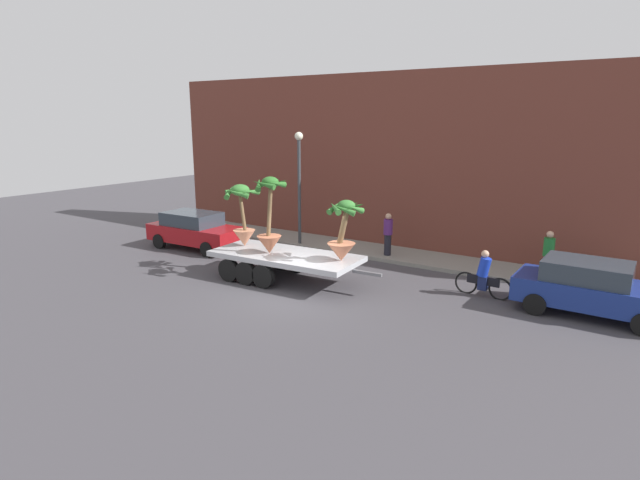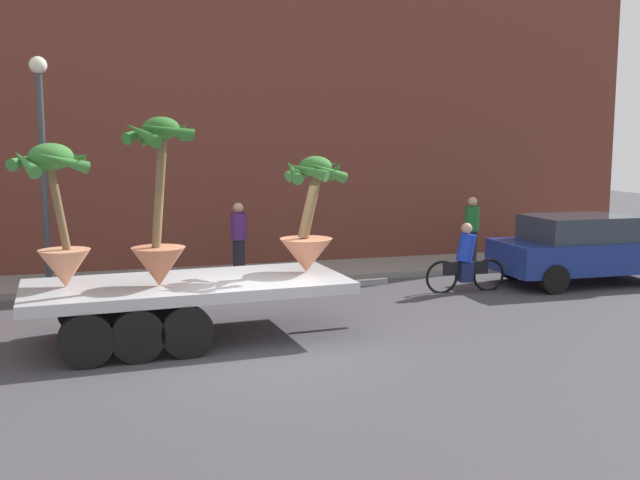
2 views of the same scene
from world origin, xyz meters
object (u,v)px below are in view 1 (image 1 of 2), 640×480
at_px(potted_palm_middle, 243,216).
at_px(cyclist, 483,276).
at_px(flatbed_trailer, 280,259).
at_px(trailing_car, 195,230).
at_px(potted_palm_front, 343,235).
at_px(pedestrian_near_gate, 548,255).
at_px(potted_palm_rear, 270,221).
at_px(pedestrian_far_left, 388,233).
at_px(parked_car, 591,288).
at_px(street_lamp, 299,173).

relative_size(potted_palm_middle, cyclist, 1.23).
xyz_separation_m(flatbed_trailer, trailing_car, (-5.83, 1.56, 0.08)).
height_order(potted_palm_front, pedestrian_near_gate, potted_palm_front).
bearing_deg(pedestrian_near_gate, potted_palm_rear, -149.08).
relative_size(potted_palm_middle, trailing_car, 0.52).
bearing_deg(potted_palm_front, pedestrian_far_left, 96.34).
bearing_deg(cyclist, potted_palm_rear, -160.01).
distance_m(flatbed_trailer, parked_car, 9.75).
distance_m(potted_palm_middle, street_lamp, 4.42).
height_order(flatbed_trailer, potted_palm_front, potted_palm_front).
xyz_separation_m(potted_palm_middle, potted_palm_front, (4.11, 0.21, -0.25)).
relative_size(parked_car, pedestrian_far_left, 2.44).
xyz_separation_m(potted_palm_front, trailing_car, (-8.23, 1.28, -1.03)).
xyz_separation_m(parked_car, trailing_car, (-15.32, -0.66, 0.00)).
distance_m(flatbed_trailer, potted_palm_middle, 2.18).
bearing_deg(cyclist, pedestrian_near_gate, 59.29).
relative_size(potted_palm_middle, potted_palm_front, 1.11).
bearing_deg(parked_car, cyclist, -178.86).
relative_size(potted_palm_rear, pedestrian_near_gate, 1.55).
distance_m(pedestrian_near_gate, pedestrian_far_left, 5.99).
xyz_separation_m(flatbed_trailer, pedestrian_near_gate, (7.91, 4.59, 0.29)).
bearing_deg(cyclist, trailing_car, -177.19).
height_order(potted_palm_middle, potted_palm_front, potted_palm_middle).
bearing_deg(parked_car, pedestrian_near_gate, 123.71).
height_order(potted_palm_middle, parked_car, potted_palm_middle).
height_order(cyclist, pedestrian_far_left, pedestrian_far_left).
distance_m(trailing_car, pedestrian_near_gate, 14.07).
distance_m(flatbed_trailer, pedestrian_near_gate, 9.15).
bearing_deg(potted_palm_front, trailing_car, 171.13).
relative_size(potted_palm_front, street_lamp, 0.42).
height_order(potted_palm_rear, pedestrian_near_gate, potted_palm_rear).
bearing_deg(street_lamp, parked_car, -10.09).
bearing_deg(potted_palm_front, street_lamp, 138.88).
xyz_separation_m(potted_palm_front, street_lamp, (-4.62, 4.03, 1.38)).
distance_m(cyclist, street_lamp, 9.30).
bearing_deg(potted_palm_middle, trailing_car, 160.05).
bearing_deg(flatbed_trailer, trailing_car, 165.04).
distance_m(pedestrian_near_gate, street_lamp, 10.36).
xyz_separation_m(cyclist, pedestrian_far_left, (-4.55, 2.44, 0.37)).
bearing_deg(flatbed_trailer, potted_palm_middle, 177.99).
bearing_deg(flatbed_trailer, street_lamp, 117.23).
relative_size(cyclist, street_lamp, 0.38).
bearing_deg(potted_palm_middle, cyclist, 14.41).
height_order(potted_palm_rear, parked_car, potted_palm_rear).
bearing_deg(street_lamp, cyclist, -13.87).
bearing_deg(cyclist, pedestrian_far_left, 151.74).
bearing_deg(flatbed_trailer, potted_palm_rear, -126.32).
relative_size(potted_palm_front, pedestrian_near_gate, 1.19).
bearing_deg(parked_car, street_lamp, 169.91).
distance_m(potted_palm_middle, trailing_car, 4.57).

